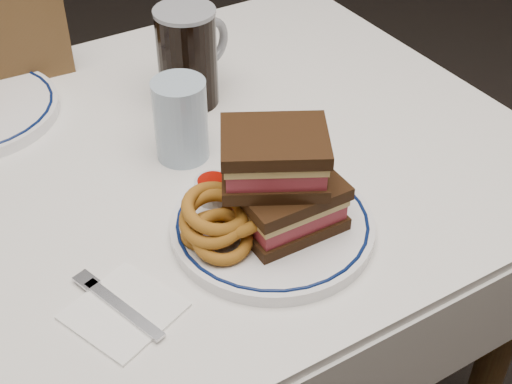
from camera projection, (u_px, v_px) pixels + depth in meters
dining_table at (131, 227)px, 1.13m from camera, size 1.27×0.87×0.75m
main_plate at (272, 225)px, 0.96m from camera, size 0.27×0.27×0.02m
reuben_sandwich at (281, 181)px, 0.91m from camera, size 0.17×0.16×0.14m
onion_rings_main at (221, 221)px, 0.91m from camera, size 0.13×0.11×0.08m
ketchup_ramekin at (213, 188)px, 0.98m from camera, size 0.05×0.05×0.03m
beer_mug at (189, 55)px, 1.17m from camera, size 0.15×0.10×0.17m
water_glass at (181, 120)px, 1.06m from camera, size 0.08×0.08×0.13m
napkin_fork at (122, 310)px, 0.85m from camera, size 0.15×0.16×0.01m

